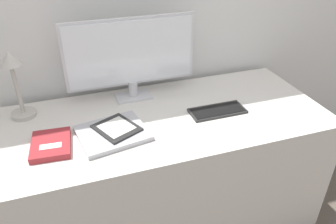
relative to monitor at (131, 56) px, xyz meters
name	(u,v)px	position (x,y,z in m)	size (l,w,h in m)	color
desk	(165,173)	(0.10, -0.24, -0.60)	(1.58, 0.69, 0.73)	silver
monitor	(131,56)	(0.00, 0.00, 0.00)	(0.66, 0.11, 0.42)	silver
keyboard	(217,111)	(0.36, -0.28, -0.23)	(0.28, 0.12, 0.01)	#282828
laptop	(113,133)	(-0.17, -0.31, -0.22)	(0.33, 0.29, 0.02)	#A3A3A8
ereader	(117,128)	(-0.15, -0.30, -0.21)	(0.22, 0.23, 0.01)	black
desk_lamp	(14,78)	(-0.55, -0.01, -0.04)	(0.12, 0.12, 0.33)	#BCB7AD
notebook	(51,145)	(-0.43, -0.32, -0.22)	(0.17, 0.21, 0.03)	maroon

